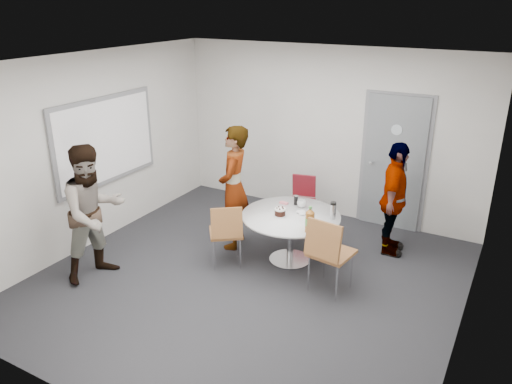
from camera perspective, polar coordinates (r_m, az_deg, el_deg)
The scene contains 15 objects.
floor at distance 6.46m, azimuth -0.84°, elevation -9.95°, with size 5.00×5.00×0.00m, color black.
ceiling at distance 5.55m, azimuth -0.99°, elevation 14.57°, with size 5.00×5.00×0.00m, color silver.
wall_back at distance 8.03m, azimuth 8.12°, elevation 6.71°, with size 5.00×5.00×0.00m, color silver.
wall_left at distance 7.39m, azimuth -18.00°, elevation 4.56°, with size 5.00×5.00×0.00m, color silver.
wall_right at distance 5.18m, azimuth 23.82°, elevation -3.38°, with size 5.00×5.00×0.00m, color silver.
wall_front at distance 4.11m, azimuth -18.89°, elevation -9.21°, with size 5.00×5.00×0.00m, color silver.
door at distance 7.80m, azimuth 15.48°, elevation 3.20°, with size 1.02×0.17×2.12m.
whiteboard at distance 7.46m, azimuth -16.77°, elevation 5.66°, with size 0.04×1.90×1.25m.
table at distance 6.61m, azimuth 4.22°, elevation -3.39°, with size 1.31×1.31×1.02m.
chair_near_left at distance 6.51m, azimuth -3.41°, elevation -4.31°, with size 0.60×0.61×0.89m.
chair_near_right at distance 5.95m, azimuth 8.20°, elevation -6.41°, with size 0.53×0.57×0.98m.
chair_far at distance 7.76m, azimuth 5.33°, elevation -0.45°, with size 0.46×0.48×0.80m.
person_main at distance 6.95m, azimuth -2.55°, elevation 0.49°, with size 0.64×0.42×1.76m, color #A5C6EA.
person_left at distance 6.48m, azimuth -18.05°, elevation -2.29°, with size 0.85×0.66×1.75m, color white.
person_right at distance 7.02m, azimuth 15.48°, elevation -0.81°, with size 0.94×0.39×1.60m, color black.
Camera 1 is at (2.77, -4.77, 3.36)m, focal length 35.00 mm.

